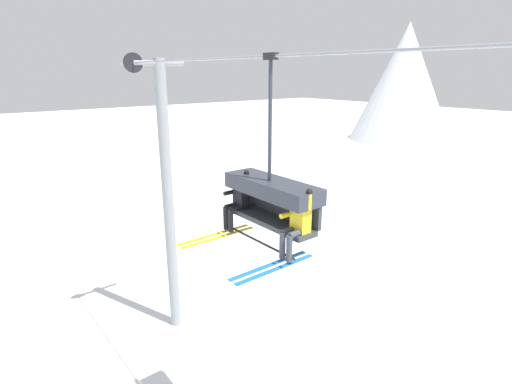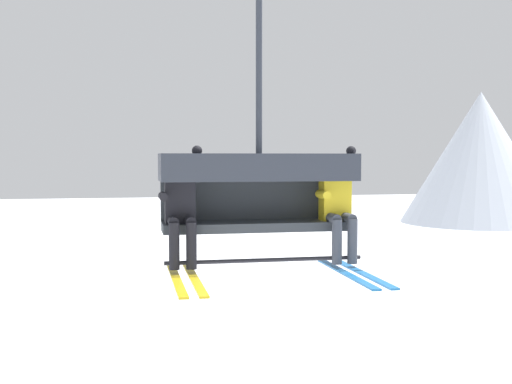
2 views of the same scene
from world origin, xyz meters
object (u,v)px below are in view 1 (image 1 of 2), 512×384
chairlift_chair (272,194)px  skier_yellow (296,223)px  lift_tower_near (167,197)px  skier_black (237,200)px

chairlift_chair → skier_yellow: 0.95m
lift_tower_near → skier_yellow: size_ratio=5.44×
skier_black → skier_yellow: (1.74, 0.00, 0.00)m
lift_tower_near → skier_yellow: lift_tower_near is taller
lift_tower_near → skier_black: lift_tower_near is taller
chairlift_chair → skier_black: 0.94m
skier_yellow → lift_tower_near: bearing=172.4°
skier_black → skier_yellow: 1.74m
chairlift_chair → skier_yellow: (0.87, -0.21, -0.30)m
lift_tower_near → chairlift_chair: (6.02, -0.71, 1.68)m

